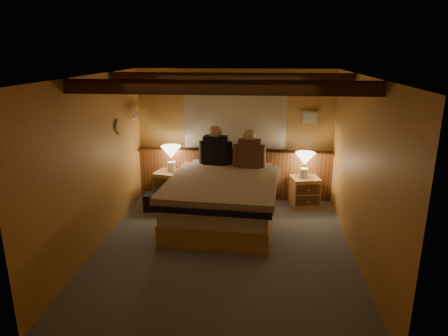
# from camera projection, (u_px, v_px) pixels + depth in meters

# --- Properties ---
(floor) EXTENTS (4.20, 4.20, 0.00)m
(floor) POSITION_uv_depth(u_px,v_px,m) (224.00, 247.00, 5.72)
(floor) COLOR slate
(floor) RESTS_ON ground
(ceiling) EXTENTS (4.20, 4.20, 0.00)m
(ceiling) POSITION_uv_depth(u_px,v_px,m) (224.00, 76.00, 5.03)
(ceiling) COLOR tan
(ceiling) RESTS_ON wall_back
(wall_back) EXTENTS (3.60, 0.00, 3.60)m
(wall_back) POSITION_uv_depth(u_px,v_px,m) (235.00, 135.00, 7.38)
(wall_back) COLOR gold
(wall_back) RESTS_ON floor
(wall_left) EXTENTS (0.00, 4.20, 4.20)m
(wall_left) POSITION_uv_depth(u_px,v_px,m) (96.00, 164.00, 5.54)
(wall_left) COLOR gold
(wall_left) RESTS_ON floor
(wall_right) EXTENTS (0.00, 4.20, 4.20)m
(wall_right) POSITION_uv_depth(u_px,v_px,m) (361.00, 171.00, 5.21)
(wall_right) COLOR gold
(wall_right) RESTS_ON floor
(wall_front) EXTENTS (3.60, 0.00, 3.60)m
(wall_front) POSITION_uv_depth(u_px,v_px,m) (201.00, 237.00, 3.37)
(wall_front) COLOR gold
(wall_front) RESTS_ON floor
(wainscot) EXTENTS (3.60, 0.23, 0.94)m
(wainscot) POSITION_uv_depth(u_px,v_px,m) (234.00, 173.00, 7.52)
(wainscot) COLOR brown
(wainscot) RESTS_ON wall_back
(curtain_window) EXTENTS (2.18, 0.09, 1.11)m
(curtain_window) POSITION_uv_depth(u_px,v_px,m) (235.00, 119.00, 7.22)
(curtain_window) COLOR #422710
(curtain_window) RESTS_ON wall_back
(ceiling_beams) EXTENTS (3.60, 1.65, 0.16)m
(ceiling_beams) POSITION_uv_depth(u_px,v_px,m) (225.00, 82.00, 5.20)
(ceiling_beams) COLOR #422710
(ceiling_beams) RESTS_ON ceiling
(coat_rail) EXTENTS (0.05, 0.55, 0.24)m
(coat_rail) POSITION_uv_depth(u_px,v_px,m) (134.00, 113.00, 6.90)
(coat_rail) COLOR white
(coat_rail) RESTS_ON wall_left
(framed_print) EXTENTS (0.30, 0.04, 0.25)m
(framed_print) POSITION_uv_depth(u_px,v_px,m) (310.00, 118.00, 7.14)
(framed_print) COLOR tan
(framed_print) RESTS_ON wall_back
(bed) EXTENTS (1.83, 2.30, 0.75)m
(bed) POSITION_uv_depth(u_px,v_px,m) (223.00, 199.00, 6.47)
(bed) COLOR tan
(bed) RESTS_ON floor
(nightstand_left) EXTENTS (0.60, 0.56, 0.57)m
(nightstand_left) POSITION_uv_depth(u_px,v_px,m) (171.00, 186.00, 7.40)
(nightstand_left) COLOR tan
(nightstand_left) RESTS_ON floor
(nightstand_right) EXTENTS (0.56, 0.52, 0.53)m
(nightstand_right) POSITION_uv_depth(u_px,v_px,m) (304.00, 191.00, 7.20)
(nightstand_right) COLOR tan
(nightstand_right) RESTS_ON floor
(lamp_left) EXTENTS (0.37, 0.37, 0.48)m
(lamp_left) POSITION_uv_depth(u_px,v_px,m) (171.00, 154.00, 7.25)
(lamp_left) COLOR white
(lamp_left) RESTS_ON nightstand_left
(lamp_right) EXTENTS (0.35, 0.35, 0.46)m
(lamp_right) POSITION_uv_depth(u_px,v_px,m) (305.00, 160.00, 7.03)
(lamp_right) COLOR white
(lamp_right) RESTS_ON nightstand_right
(person_left) EXTENTS (0.60, 0.27, 0.73)m
(person_left) POSITION_uv_depth(u_px,v_px,m) (215.00, 148.00, 7.09)
(person_left) COLOR black
(person_left) RESTS_ON bed
(person_right) EXTENTS (0.57, 0.25, 0.70)m
(person_right) POSITION_uv_depth(u_px,v_px,m) (249.00, 152.00, 6.92)
(person_right) COLOR #523120
(person_right) RESTS_ON bed
(duffel_bag) EXTENTS (0.55, 0.39, 0.36)m
(duffel_bag) POSITION_uv_depth(u_px,v_px,m) (158.00, 201.00, 7.04)
(duffel_bag) COLOR black
(duffel_bag) RESTS_ON floor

